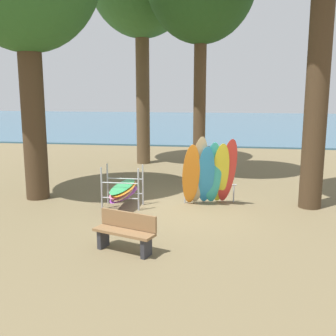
% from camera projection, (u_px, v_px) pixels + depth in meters
% --- Properties ---
extents(ground_plane, '(80.00, 80.00, 0.00)m').
position_uv_depth(ground_plane, '(184.00, 210.00, 11.94)').
color(ground_plane, brown).
extents(lake_water, '(80.00, 36.00, 0.10)m').
position_uv_depth(lake_water, '(218.00, 123.00, 42.27)').
color(lake_water, '#38607A').
rests_on(lake_water, ground).
extents(leaning_board_pile, '(1.79, 1.27, 2.16)m').
position_uv_depth(leaning_board_pile, '(209.00, 173.00, 12.23)').
color(leaning_board_pile, orange).
rests_on(leaning_board_pile, ground).
extents(board_storage_rack, '(1.15, 2.13, 1.25)m').
position_uv_depth(board_storage_rack, '(123.00, 190.00, 12.17)').
color(board_storage_rack, '#9EA0A5').
rests_on(board_storage_rack, ground).
extents(park_bench, '(1.46, 0.86, 0.85)m').
position_uv_depth(park_bench, '(125.00, 231.00, 8.84)').
color(park_bench, '#2D2D33').
rests_on(park_bench, ground).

